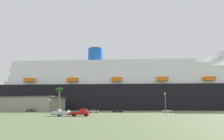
{
  "coord_description": "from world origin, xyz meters",
  "views": [
    {
      "loc": [
        16.87,
        -72.88,
        2.96
      ],
      "look_at": [
        -3.61,
        42.66,
        26.73
      ],
      "focal_mm": 28.85,
      "sensor_mm": 36.0,
      "label": 1
    }
  ],
  "objects": [
    {
      "name": "parked_car_white_van",
      "position": [
        27.87,
        21.19,
        0.83
      ],
      "size": [
        4.71,
        2.73,
        1.58
      ],
      "color": "white",
      "rests_on": "ground_plane"
    },
    {
      "name": "terminal_building",
      "position": [
        -58.86,
        26.26,
        4.28
      ],
      "size": [
        56.4,
        21.58,
        8.51
      ],
      "color": "gray",
      "rests_on": "ground_plane"
    },
    {
      "name": "parked_car_green_wagon",
      "position": [
        -41.72,
        14.05,
        0.83
      ],
      "size": [
        4.61,
        2.63,
        1.58
      ],
      "color": "#2D723F",
      "rests_on": "ground_plane"
    },
    {
      "name": "palm_tree",
      "position": [
        -19.43,
        0.62,
        8.76
      ],
      "size": [
        3.46,
        3.36,
        11.11
      ],
      "color": "brown",
      "rests_on": "ground_plane"
    },
    {
      "name": "small_boat_on_trailer",
      "position": [
        -7.83,
        -19.8,
        0.96
      ],
      "size": [
        7.31,
        2.52,
        2.15
      ],
      "color": "#595960",
      "rests_on": "ground_plane"
    },
    {
      "name": "ground_plane",
      "position": [
        0.0,
        30.0,
        0.0
      ],
      "size": [
        600.0,
        600.0,
        0.0
      ],
      "primitive_type": "plane",
      "color": "#66754C"
    },
    {
      "name": "parked_car_silver_sedan",
      "position": [
        -6.76,
        10.53,
        0.83
      ],
      "size": [
        4.73,
        2.64,
        1.58
      ],
      "color": "silver",
      "rests_on": "ground_plane"
    },
    {
      "name": "street_lamp",
      "position": [
        24.18,
        -6.28,
        5.04
      ],
      "size": [
        0.56,
        0.56,
        7.69
      ],
      "color": "slate",
      "rests_on": "ground_plane"
    },
    {
      "name": "cruise_ship",
      "position": [
        12.82,
        78.13,
        16.12
      ],
      "size": [
        283.64,
        68.31,
        58.27
      ],
      "color": "black",
      "rests_on": "ground_plane"
    },
    {
      "name": "pickup_truck",
      "position": [
        -2.26,
        -19.29,
        1.04
      ],
      "size": [
        5.76,
        2.68,
        2.2
      ],
      "color": "red",
      "rests_on": "ground_plane"
    },
    {
      "name": "parked_car_black_coupe",
      "position": [
        3.85,
        16.5,
        0.83
      ],
      "size": [
        4.73,
        2.1,
        1.58
      ],
      "color": "black",
      "rests_on": "ground_plane"
    }
  ]
}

